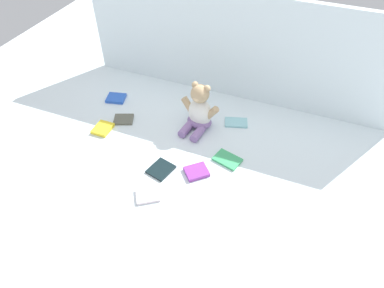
{
  "coord_description": "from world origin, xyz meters",
  "views": [
    {
      "loc": [
        0.38,
        -1.1,
        1.14
      ],
      "look_at": [
        -0.02,
        -0.1,
        0.1
      ],
      "focal_mm": 32.29,
      "sensor_mm": 36.0,
      "label": 1
    }
  ],
  "objects": [
    {
      "name": "book_case_4",
      "position": [
        -0.13,
        -0.21,
        0.01
      ],
      "size": [
        0.12,
        0.12,
        0.01
      ],
      "primitive_type": "cube",
      "rotation": [
        0.0,
        0.0,
        6.03
      ],
      "color": "black",
      "rests_on": "ground_plane"
    },
    {
      "name": "book_case_5",
      "position": [
        0.02,
        -0.17,
        0.01
      ],
      "size": [
        0.13,
        0.13,
        0.02
      ],
      "primitive_type": "cube",
      "rotation": [
        0.0,
        0.0,
        5.45
      ],
      "color": "purple",
      "rests_on": "ground_plane"
    },
    {
      "name": "ground_plane",
      "position": [
        0.0,
        0.0,
        0.0
      ],
      "size": [
        3.2,
        3.2,
        0.0
      ],
      "primitive_type": "plane",
      "color": "silver"
    },
    {
      "name": "book_case_3",
      "position": [
        0.13,
        -0.04,
        0.01
      ],
      "size": [
        0.13,
        0.11,
        0.01
      ],
      "primitive_type": "cube",
      "rotation": [
        0.0,
        0.0,
        1.31
      ],
      "color": "#3BA363",
      "rests_on": "ground_plane"
    },
    {
      "name": "teddy_bear",
      "position": [
        -0.08,
        0.13,
        0.09
      ],
      "size": [
        0.2,
        0.19,
        0.24
      ],
      "rotation": [
        0.0,
        0.0,
        -0.13
      ],
      "color": "white",
      "rests_on": "ground_plane"
    },
    {
      "name": "book_case_2",
      "position": [
        -0.51,
        -0.08,
        0.01
      ],
      "size": [
        0.08,
        0.1,
        0.02
      ],
      "primitive_type": "cube",
      "rotation": [
        0.0,
        0.0,
        0.02
      ],
      "color": "yellow",
      "rests_on": "ground_plane"
    },
    {
      "name": "book_case_0",
      "position": [
        -0.45,
        0.03,
        0.01
      ],
      "size": [
        0.12,
        0.11,
        0.01
      ],
      "primitive_type": "cube",
      "rotation": [
        0.0,
        0.0,
        1.96
      ],
      "color": "#535345",
      "rests_on": "ground_plane"
    },
    {
      "name": "book_case_1",
      "position": [
        -0.11,
        -0.36,
        0.01
      ],
      "size": [
        0.12,
        0.12,
        0.01
      ],
      "primitive_type": "cube",
      "rotation": [
        0.0,
        0.0,
        5.29
      ],
      "color": "white",
      "rests_on": "ground_plane"
    },
    {
      "name": "backdrop_drape",
      "position": [
        0.0,
        0.45,
        0.28
      ],
      "size": [
        1.64,
        0.03,
        0.56
      ],
      "primitive_type": "cube",
      "color": "white",
      "rests_on": "ground_plane"
    },
    {
      "name": "book_case_7",
      "position": [
        -0.58,
        0.17,
        0.01
      ],
      "size": [
        0.11,
        0.1,
        0.02
      ],
      "primitive_type": "cube",
      "rotation": [
        0.0,
        0.0,
        4.95
      ],
      "color": "blue",
      "rests_on": "ground_plane"
    },
    {
      "name": "book_case_6",
      "position": [
        0.09,
        0.22,
        0.01
      ],
      "size": [
        0.13,
        0.1,
        0.01
      ],
      "primitive_type": "cube",
      "rotation": [
        0.0,
        0.0,
        5.02
      ],
      "color": "#85C1C9",
      "rests_on": "ground_plane"
    }
  ]
}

